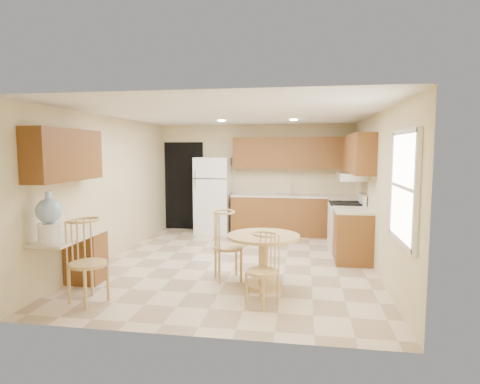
% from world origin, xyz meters
% --- Properties ---
extents(floor, '(5.50, 5.50, 0.00)m').
position_xyz_m(floor, '(0.00, 0.00, 0.00)').
color(floor, beige).
rests_on(floor, ground).
extents(ceiling, '(4.50, 5.50, 0.02)m').
position_xyz_m(ceiling, '(0.00, 0.00, 2.50)').
color(ceiling, white).
rests_on(ceiling, wall_back).
extents(wall_back, '(4.50, 0.02, 2.50)m').
position_xyz_m(wall_back, '(0.00, 2.75, 1.25)').
color(wall_back, beige).
rests_on(wall_back, floor).
extents(wall_front, '(4.50, 0.02, 2.50)m').
position_xyz_m(wall_front, '(0.00, -2.75, 1.25)').
color(wall_front, beige).
rests_on(wall_front, floor).
extents(wall_left, '(0.02, 5.50, 2.50)m').
position_xyz_m(wall_left, '(-2.25, 0.00, 1.25)').
color(wall_left, beige).
rests_on(wall_left, floor).
extents(wall_right, '(0.02, 5.50, 2.50)m').
position_xyz_m(wall_right, '(2.25, 0.00, 1.25)').
color(wall_right, beige).
rests_on(wall_right, floor).
extents(doorway, '(0.90, 0.02, 2.10)m').
position_xyz_m(doorway, '(-1.75, 2.73, 1.05)').
color(doorway, black).
rests_on(doorway, floor).
extents(base_cab_back, '(2.75, 0.60, 0.87)m').
position_xyz_m(base_cab_back, '(0.88, 2.45, 0.43)').
color(base_cab_back, brown).
rests_on(base_cab_back, floor).
extents(counter_back, '(2.75, 0.63, 0.04)m').
position_xyz_m(counter_back, '(0.88, 2.45, 0.89)').
color(counter_back, beige).
rests_on(counter_back, base_cab_back).
extents(base_cab_right_a, '(0.60, 0.59, 0.87)m').
position_xyz_m(base_cab_right_a, '(1.95, 1.85, 0.43)').
color(base_cab_right_a, brown).
rests_on(base_cab_right_a, floor).
extents(counter_right_a, '(0.63, 0.59, 0.04)m').
position_xyz_m(counter_right_a, '(1.95, 1.85, 0.89)').
color(counter_right_a, beige).
rests_on(counter_right_a, base_cab_right_a).
extents(base_cab_right_b, '(0.60, 0.80, 0.87)m').
position_xyz_m(base_cab_right_b, '(1.95, 0.40, 0.43)').
color(base_cab_right_b, brown).
rests_on(base_cab_right_b, floor).
extents(counter_right_b, '(0.63, 0.80, 0.04)m').
position_xyz_m(counter_right_b, '(1.95, 0.40, 0.89)').
color(counter_right_b, beige).
rests_on(counter_right_b, base_cab_right_b).
extents(upper_cab_back, '(2.75, 0.33, 0.70)m').
position_xyz_m(upper_cab_back, '(0.88, 2.58, 1.85)').
color(upper_cab_back, brown).
rests_on(upper_cab_back, wall_back).
extents(upper_cab_right, '(0.33, 2.42, 0.70)m').
position_xyz_m(upper_cab_right, '(2.08, 1.21, 1.85)').
color(upper_cab_right, brown).
rests_on(upper_cab_right, wall_right).
extents(upper_cab_left, '(0.33, 1.40, 0.70)m').
position_xyz_m(upper_cab_left, '(-2.08, -1.60, 1.85)').
color(upper_cab_left, brown).
rests_on(upper_cab_left, wall_left).
extents(sink, '(0.78, 0.44, 0.01)m').
position_xyz_m(sink, '(0.85, 2.45, 0.91)').
color(sink, silver).
rests_on(sink, counter_back).
extents(range_hood, '(0.50, 0.76, 0.14)m').
position_xyz_m(range_hood, '(2.00, 1.18, 1.42)').
color(range_hood, silver).
rests_on(range_hood, upper_cab_right).
extents(desk_pedestal, '(0.48, 0.42, 0.72)m').
position_xyz_m(desk_pedestal, '(-2.00, -1.32, 0.36)').
color(desk_pedestal, brown).
rests_on(desk_pedestal, floor).
extents(desk_top, '(0.50, 1.20, 0.04)m').
position_xyz_m(desk_top, '(-2.00, -1.70, 0.75)').
color(desk_top, beige).
rests_on(desk_top, desk_pedestal).
extents(window, '(0.06, 1.12, 1.30)m').
position_xyz_m(window, '(2.23, -1.85, 1.50)').
color(window, white).
rests_on(window, wall_right).
extents(can_light_a, '(0.14, 0.14, 0.02)m').
position_xyz_m(can_light_a, '(-0.50, 1.20, 2.48)').
color(can_light_a, white).
rests_on(can_light_a, ceiling).
extents(can_light_b, '(0.14, 0.14, 0.02)m').
position_xyz_m(can_light_b, '(0.90, 1.20, 2.48)').
color(can_light_b, white).
rests_on(can_light_b, ceiling).
extents(refrigerator, '(0.77, 0.75, 1.75)m').
position_xyz_m(refrigerator, '(-0.95, 2.40, 0.87)').
color(refrigerator, white).
rests_on(refrigerator, floor).
extents(stove, '(0.65, 0.76, 1.09)m').
position_xyz_m(stove, '(1.92, 1.18, 0.47)').
color(stove, white).
rests_on(stove, floor).
extents(dining_table, '(1.01, 1.01, 0.74)m').
position_xyz_m(dining_table, '(0.56, -1.13, 0.49)').
color(dining_table, tan).
rests_on(dining_table, floor).
extents(chair_table_a, '(0.45, 0.58, 1.02)m').
position_xyz_m(chair_table_a, '(0.01, -0.98, 0.62)').
color(chair_table_a, tan).
rests_on(chair_table_a, floor).
extents(chair_table_b, '(0.39, 0.46, 0.88)m').
position_xyz_m(chair_table_b, '(0.61, -1.87, 0.54)').
color(chair_table_b, tan).
rests_on(chair_table_b, floor).
extents(chair_desk, '(0.46, 0.59, 1.04)m').
position_xyz_m(chair_desk, '(-1.55, -2.15, 0.64)').
color(chair_desk, tan).
rests_on(chair_desk, floor).
extents(water_crock, '(0.31, 0.31, 0.64)m').
position_xyz_m(water_crock, '(-2.00, -2.12, 1.06)').
color(water_crock, white).
rests_on(water_crock, desk_top).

